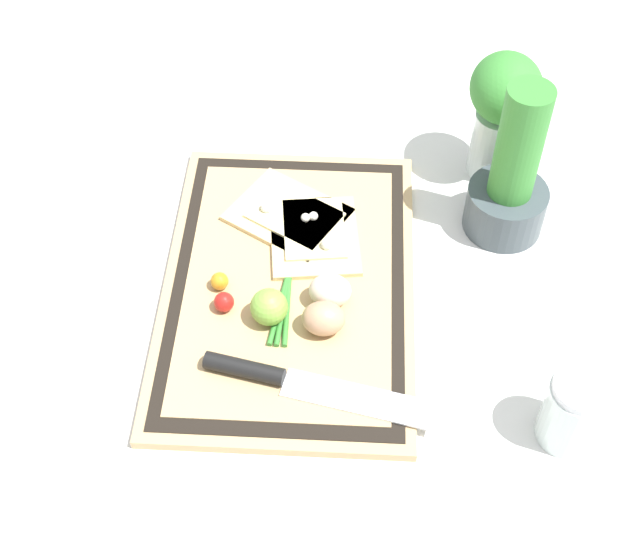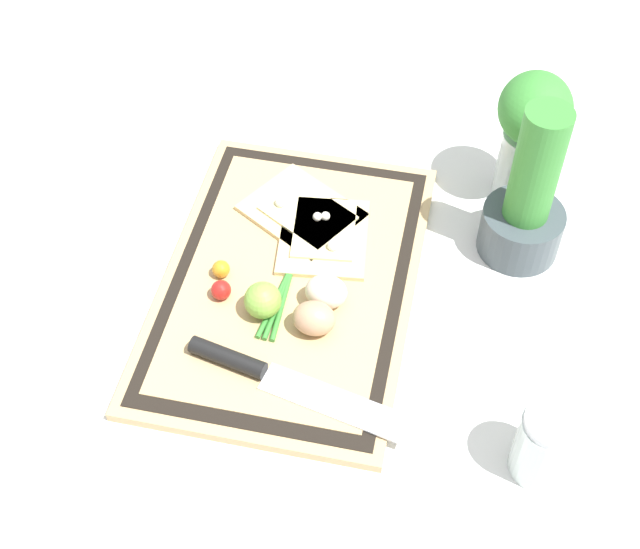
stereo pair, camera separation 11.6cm
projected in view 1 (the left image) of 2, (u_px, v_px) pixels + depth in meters
The scene contains 14 objects.
ground_plane at pixel (289, 289), 1.19m from camera, with size 6.00×6.00×0.00m, color silver.
cutting_board at pixel (289, 286), 1.19m from camera, with size 0.50×0.33×0.02m.
pizza_slice_near at pixel (289, 215), 1.25m from camera, with size 0.18×0.19×0.02m.
pizza_slice_far at pixel (315, 235), 1.23m from camera, with size 0.16×0.14×0.02m.
knife at pixel (280, 378), 1.07m from camera, with size 0.09×0.29×0.02m.
egg_brown at pixel (324, 318), 1.11m from camera, with size 0.04×0.06×0.04m, color tan.
egg_pink at pixel (330, 291), 1.14m from camera, with size 0.04×0.06×0.04m, color beige.
lime at pixel (269, 307), 1.12m from camera, with size 0.05×0.05×0.05m, color #7FB742.
cherry_tomato_red at pixel (224, 302), 1.14m from camera, with size 0.03×0.03×0.03m, color red.
cherry_tomato_yellow at pixel (220, 281), 1.16m from camera, with size 0.02×0.02×0.02m, color orange.
scallion_bunch at pixel (293, 268), 1.19m from camera, with size 0.26×0.04×0.01m.
herb_pot at pixel (511, 183), 1.20m from camera, with size 0.11×0.11×0.24m.
sauce_jar at pixel (572, 413), 1.02m from camera, with size 0.07×0.07×0.10m.
herb_glass at pixel (502, 107), 1.25m from camera, with size 0.12×0.10×0.20m.
Camera 1 is at (0.74, 0.08, 0.93)m, focal length 50.00 mm.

